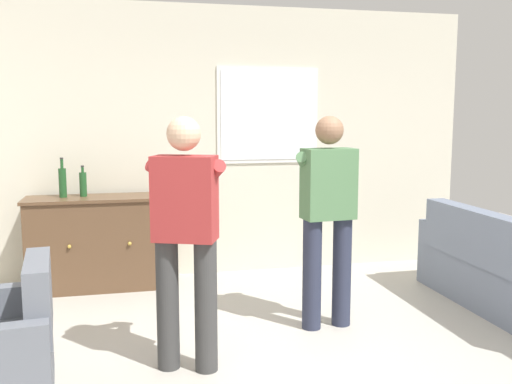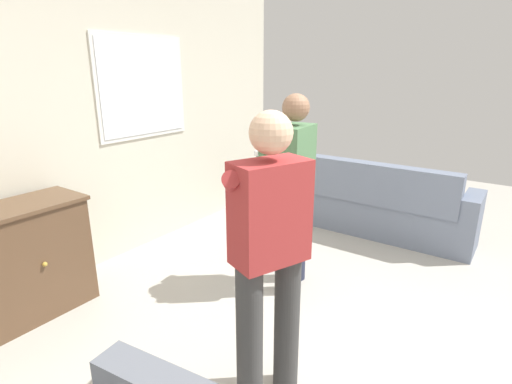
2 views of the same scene
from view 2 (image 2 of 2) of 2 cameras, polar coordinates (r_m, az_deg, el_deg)
The scene contains 5 objects.
ground at distance 3.10m, azimuth 14.86°, elevation -20.53°, with size 10.40×10.40×0.00m, color #B2ADA3.
wall_back_with_window at distance 4.16m, azimuth -20.35°, elevation 9.93°, with size 5.20×0.15×2.80m.
couch at distance 4.84m, azimuth 15.96°, elevation -1.77°, with size 0.57×2.27×0.87m.
person_standing_left at distance 2.16m, azimuth 1.77°, elevation -8.29°, with size 0.52×0.52×1.68m.
person_standing_right at distance 3.35m, azimuth 5.22°, elevation 1.10°, with size 0.56×0.49×1.68m.
Camera 2 is at (-2.35, -0.74, 1.87)m, focal length 28.00 mm.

